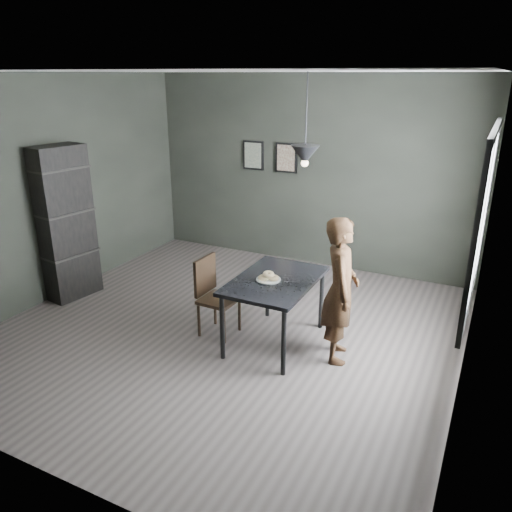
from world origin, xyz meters
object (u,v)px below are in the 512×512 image
at_px(woman, 340,290).
at_px(pendant_lamp, 305,155).
at_px(wood_chair, 213,291).
at_px(cafe_table, 275,286).
at_px(shelf_unit, 65,224).
at_px(white_plate, 268,280).

distance_m(woman, pendant_lamp, 1.38).
bearing_deg(wood_chair, woman, 6.52).
distance_m(woman, wood_chair, 1.45).
height_order(cafe_table, shelf_unit, shelf_unit).
bearing_deg(shelf_unit, wood_chair, 7.72).
height_order(white_plate, wood_chair, wood_chair).
bearing_deg(cafe_table, pendant_lamp, 21.80).
relative_size(woman, shelf_unit, 0.77).
bearing_deg(pendant_lamp, cafe_table, -158.20).
bearing_deg(shelf_unit, white_plate, 8.38).
bearing_deg(wood_chair, shelf_unit, -179.19).
height_order(cafe_table, woman, woman).
distance_m(wood_chair, shelf_unit, 2.25).
relative_size(shelf_unit, pendant_lamp, 2.27).
distance_m(woman, shelf_unit, 3.63).
relative_size(cafe_table, white_plate, 5.22).
xyz_separation_m(wood_chair, pendant_lamp, (0.97, 0.19, 1.54)).
bearing_deg(woman, shelf_unit, 72.59).
bearing_deg(white_plate, pendant_lamp, 31.06).
bearing_deg(white_plate, cafe_table, 61.03).
relative_size(white_plate, woman, 0.15).
distance_m(cafe_table, white_plate, 0.12).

